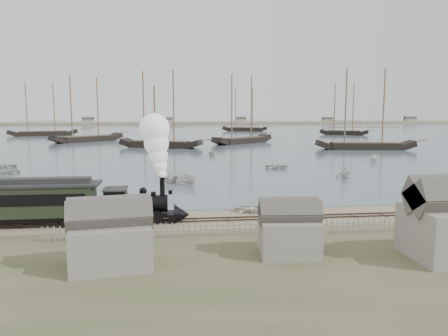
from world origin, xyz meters
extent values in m
plane|color=gray|center=(0.00, 0.00, 0.00)|extent=(600.00, 600.00, 0.00)
cube|color=#475A66|center=(0.00, 170.00, 0.03)|extent=(600.00, 336.00, 0.06)
cube|color=#3E2B22|center=(0.00, -2.50, 0.10)|extent=(120.00, 0.08, 0.12)
cube|color=#3E2B22|center=(0.00, -1.50, 0.10)|extent=(120.00, 0.08, 0.12)
cube|color=#43382B|center=(0.00, -2.00, 0.03)|extent=(120.00, 1.80, 0.06)
cube|color=tan|center=(0.00, 250.00, 0.00)|extent=(500.00, 20.00, 1.80)
cube|color=black|center=(-8.45, -2.00, 0.71)|extent=(6.81, 2.00, 0.25)
cylinder|color=black|center=(-8.85, -2.00, 1.71)|extent=(4.21, 1.50, 1.50)
cube|color=black|center=(-11.05, -2.00, 1.91)|extent=(1.80, 2.20, 2.30)
cube|color=#28282A|center=(-11.05, -2.00, 3.11)|extent=(2.00, 2.40, 0.12)
cylinder|color=black|center=(-6.94, -2.00, 3.06)|extent=(0.44, 0.44, 1.60)
sphere|color=black|center=(-8.65, -2.00, 2.88)|extent=(0.64, 0.64, 0.64)
cone|color=black|center=(-5.24, -2.00, 0.61)|extent=(1.40, 2.00, 2.00)
cube|color=black|center=(-6.24, -2.00, 2.71)|extent=(0.35, 0.35, 0.35)
cube|color=black|center=(-19.85, -2.00, 0.75)|extent=(15.00, 2.46, 0.37)
cube|color=black|center=(-19.85, -2.00, 2.25)|extent=(13.92, 2.68, 2.68)
cube|color=black|center=(-19.85, -3.36, 2.52)|extent=(12.85, 0.06, 0.96)
cube|color=black|center=(-19.85, -0.64, 2.52)|extent=(12.85, 0.06, 0.96)
cube|color=#28282A|center=(-19.85, -2.00, 3.64)|extent=(15.00, 2.89, 0.19)
cube|color=#28282A|center=(-19.85, -2.00, 3.96)|extent=(13.39, 1.29, 0.48)
imported|color=silver|center=(1.81, 0.67, 0.37)|extent=(3.59, 4.18, 0.73)
imported|color=silver|center=(-19.83, 14.66, 0.48)|extent=(4.66, 3.81, 0.84)
imported|color=silver|center=(-6.23, 18.74, 0.88)|extent=(4.11, 4.12, 1.65)
imported|color=silver|center=(-4.28, 17.43, 0.79)|extent=(3.81, 3.47, 1.45)
imported|color=silver|center=(11.62, 31.26, 0.48)|extent=(3.61, 4.53, 0.84)
imported|color=silver|center=(19.04, 20.02, 0.82)|extent=(3.81, 3.73, 1.53)
imported|color=silver|center=(32.49, 38.72, 0.72)|extent=(3.22, 3.44, 1.32)
imported|color=silver|center=(-34.60, 37.40, 0.44)|extent=(2.62, 3.66, 0.76)
imported|color=silver|center=(2.37, 53.20, 0.83)|extent=(3.68, 3.47, 1.54)
imported|color=silver|center=(-31.60, 30.20, 0.41)|extent=(3.44, 4.02, 0.70)
camera|label=1|loc=(-5.94, -40.73, 10.11)|focal=35.00mm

